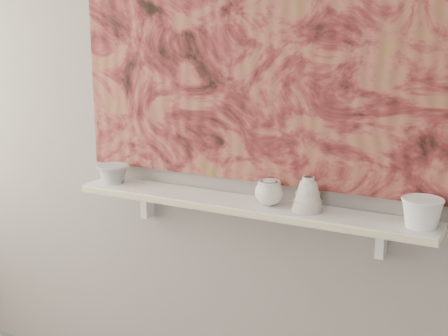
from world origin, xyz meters
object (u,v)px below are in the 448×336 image
Objects in this scene: cup_cream at (269,192)px; bell_vessel at (308,194)px; shelf at (247,206)px; painting at (258,33)px; bowl_grey at (113,173)px; bowl_white at (422,213)px.

bell_vessel is at bearing 0.00° from cup_cream.
shelf is 0.25m from bell_vessel.
painting is (0.00, 0.08, 0.62)m from shelf.
bowl_grey is (-0.61, -0.08, -0.57)m from painting.
cup_cream is at bearing 180.00° from bowl_white.
shelf is at bearing -90.00° from painting.
cup_cream reaches higher than shelf.
painting is at bearing 172.70° from bowl_white.
cup_cream is 0.15m from bell_vessel.
bowl_grey is at bearing 180.00° from bowl_white.
painting is 0.85m from bowl_white.
bowl_grey is at bearing 180.00° from cup_cream.
bell_vessel reaches higher than bowl_white.
bowl_white is at bearing 0.00° from bell_vessel.
painting is 11.19× the size of bowl_grey.
bowl_white reaches higher than bowl_grey.
bell_vessel reaches higher than bowl_grey.
shelf is 10.44× the size of bowl_grey.
bell_vessel is (0.15, 0.00, 0.01)m from cup_cream.
painting is at bearing 161.29° from bell_vessel.
bell_vessel reaches higher than shelf.
bowl_white is (0.39, 0.00, -0.01)m from bell_vessel.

